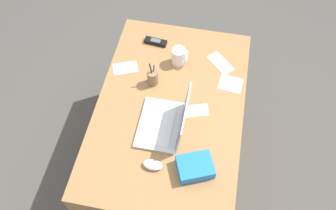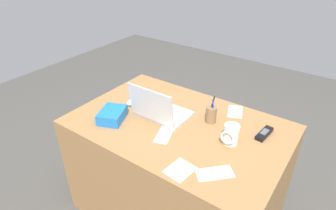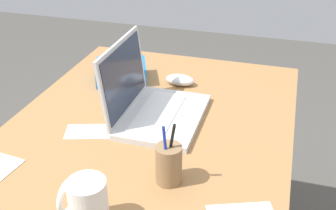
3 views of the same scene
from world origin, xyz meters
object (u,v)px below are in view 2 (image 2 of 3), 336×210
Objects in this scene: computer_mouse at (133,102)px; snack_bag at (112,115)px; cordless_phone at (264,134)px; coffee_mug_white at (231,135)px; pen_holder at (211,114)px; laptop at (160,111)px.

computer_mouse is 0.58× the size of snack_bag.
cordless_phone is 0.83× the size of snack_bag.
coffee_mug_white is at bearing 53.81° from cordless_phone.
pen_holder is (-0.51, -0.11, 0.03)m from computer_mouse.
laptop is 0.61m from cordless_phone.
pen_holder is 0.58m from snack_bag.
laptop reaches higher than pen_holder.
laptop reaches higher than coffee_mug_white.
coffee_mug_white is 0.63× the size of snack_bag.
laptop reaches higher than snack_bag.
pen_holder reaches higher than cordless_phone.
coffee_mug_white is 0.67× the size of pen_holder.
laptop is 0.28m from snack_bag.
coffee_mug_white is at bearing -179.52° from computer_mouse.
computer_mouse is 0.69m from coffee_mug_white.
pen_holder reaches higher than computer_mouse.
cordless_phone is (-0.12, -0.17, -0.04)m from coffee_mug_white.
computer_mouse is at bearing -83.75° from snack_bag.
snack_bag is at bearing 97.68° from computer_mouse.
snack_bag is (0.79, 0.37, 0.02)m from cordless_phone.
laptop reaches higher than cordless_phone.
laptop is at bearing 17.75° from cordless_phone.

